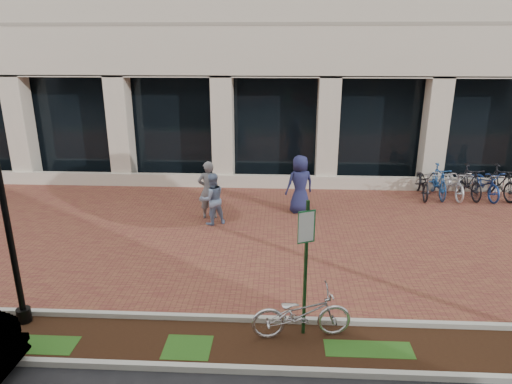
{
  "coord_description": "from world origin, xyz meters",
  "views": [
    {
      "loc": [
        0.19,
        -12.43,
        5.36
      ],
      "look_at": [
        -0.42,
        -0.8,
        1.55
      ],
      "focal_mm": 32.0,
      "sensor_mm": 36.0,
      "label": 1
    }
  ],
  "objects_px": {
    "pedestrian_left": "(209,190)",
    "pedestrian_mid": "(212,199)",
    "pedestrian_right": "(300,184)",
    "bike_rack_cluster": "(461,182)",
    "locked_bicycle": "(301,313)",
    "parking_sign": "(306,253)",
    "lamppost": "(2,196)"
  },
  "relations": [
    {
      "from": "pedestrian_left",
      "to": "pedestrian_mid",
      "type": "distance_m",
      "value": 0.55
    },
    {
      "from": "pedestrian_right",
      "to": "bike_rack_cluster",
      "type": "height_order",
      "value": "pedestrian_right"
    },
    {
      "from": "locked_bicycle",
      "to": "pedestrian_left",
      "type": "xyz_separation_m",
      "value": [
        -2.68,
        6.11,
        0.44
      ]
    },
    {
      "from": "parking_sign",
      "to": "pedestrian_mid",
      "type": "height_order",
      "value": "parking_sign"
    },
    {
      "from": "locked_bicycle",
      "to": "pedestrian_left",
      "type": "bearing_deg",
      "value": 15.5
    },
    {
      "from": "pedestrian_mid",
      "to": "pedestrian_right",
      "type": "bearing_deg",
      "value": 176.99
    },
    {
      "from": "parking_sign",
      "to": "pedestrian_left",
      "type": "distance_m",
      "value": 6.67
    },
    {
      "from": "parking_sign",
      "to": "pedestrian_right",
      "type": "bearing_deg",
      "value": 64.69
    },
    {
      "from": "lamppost",
      "to": "bike_rack_cluster",
      "type": "bearing_deg",
      "value": 36.03
    },
    {
      "from": "pedestrian_left",
      "to": "pedestrian_mid",
      "type": "height_order",
      "value": "pedestrian_left"
    },
    {
      "from": "pedestrian_right",
      "to": "bike_rack_cluster",
      "type": "bearing_deg",
      "value": 174.69
    },
    {
      "from": "locked_bicycle",
      "to": "pedestrian_right",
      "type": "height_order",
      "value": "pedestrian_right"
    },
    {
      "from": "pedestrian_mid",
      "to": "locked_bicycle",
      "type": "bearing_deg",
      "value": 87.22
    },
    {
      "from": "lamppost",
      "to": "pedestrian_mid",
      "type": "bearing_deg",
      "value": 60.71
    },
    {
      "from": "locked_bicycle",
      "to": "pedestrian_right",
      "type": "relative_size",
      "value": 0.99
    },
    {
      "from": "pedestrian_mid",
      "to": "bike_rack_cluster",
      "type": "height_order",
      "value": "pedestrian_mid"
    },
    {
      "from": "parking_sign",
      "to": "pedestrian_right",
      "type": "distance_m",
      "value": 6.78
    },
    {
      "from": "lamppost",
      "to": "pedestrian_right",
      "type": "height_order",
      "value": "lamppost"
    },
    {
      "from": "pedestrian_left",
      "to": "pedestrian_mid",
      "type": "bearing_deg",
      "value": 103.17
    },
    {
      "from": "locked_bicycle",
      "to": "pedestrian_right",
      "type": "distance_m",
      "value": 6.83
    },
    {
      "from": "pedestrian_left",
      "to": "pedestrian_right",
      "type": "distance_m",
      "value": 2.98
    },
    {
      "from": "pedestrian_left",
      "to": "pedestrian_right",
      "type": "bearing_deg",
      "value": -173.22
    },
    {
      "from": "pedestrian_left",
      "to": "pedestrian_mid",
      "type": "xyz_separation_m",
      "value": [
        0.18,
        -0.5,
        -0.13
      ]
    },
    {
      "from": "locked_bicycle",
      "to": "bike_rack_cluster",
      "type": "xyz_separation_m",
      "value": [
        6.12,
        8.66,
        0.05
      ]
    },
    {
      "from": "parking_sign",
      "to": "bike_rack_cluster",
      "type": "distance_m",
      "value": 10.58
    },
    {
      "from": "pedestrian_mid",
      "to": "parking_sign",
      "type": "bearing_deg",
      "value": 87.93
    },
    {
      "from": "parking_sign",
      "to": "pedestrian_left",
      "type": "bearing_deg",
      "value": 90.46
    },
    {
      "from": "lamppost",
      "to": "locked_bicycle",
      "type": "distance_m",
      "value": 5.96
    },
    {
      "from": "pedestrian_right",
      "to": "bike_rack_cluster",
      "type": "relative_size",
      "value": 0.53
    },
    {
      "from": "bike_rack_cluster",
      "to": "locked_bicycle",
      "type": "bearing_deg",
      "value": -126.32
    },
    {
      "from": "lamppost",
      "to": "parking_sign",
      "type": "bearing_deg",
      "value": -1.11
    },
    {
      "from": "bike_rack_cluster",
      "to": "pedestrian_left",
      "type": "bearing_deg",
      "value": -164.93
    }
  ]
}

